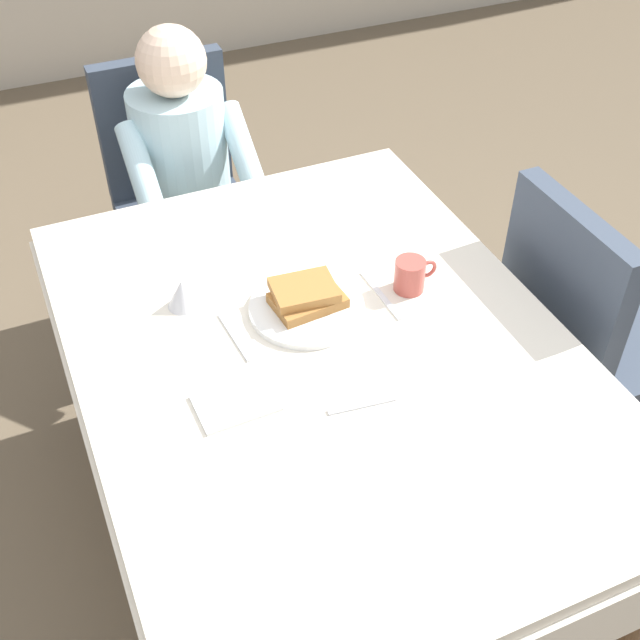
# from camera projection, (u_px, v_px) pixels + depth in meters

# --- Properties ---
(ground_plane) EXTENTS (14.00, 14.00, 0.00)m
(ground_plane) POSITION_uv_depth(u_px,v_px,m) (324.00, 532.00, 2.34)
(ground_plane) COLOR brown
(dining_table_main) EXTENTS (1.12, 1.52, 0.74)m
(dining_table_main) POSITION_uv_depth(u_px,v_px,m) (324.00, 375.00, 1.90)
(dining_table_main) COLOR silver
(dining_table_main) RESTS_ON ground
(chair_diner) EXTENTS (0.44, 0.45, 0.93)m
(chair_diner) POSITION_uv_depth(u_px,v_px,m) (177.00, 181.00, 2.77)
(chair_diner) COLOR #384251
(chair_diner) RESTS_ON ground
(diner_person) EXTENTS (0.40, 0.43, 1.12)m
(diner_person) POSITION_uv_depth(u_px,v_px,m) (186.00, 167.00, 2.57)
(diner_person) COLOR silver
(diner_person) RESTS_ON ground
(chair_right_side) EXTENTS (0.45, 0.44, 0.93)m
(chair_right_side) POSITION_uv_depth(u_px,v_px,m) (580.00, 326.00, 2.21)
(chair_right_side) COLOR #384251
(chair_right_side) RESTS_ON ground
(plate_breakfast) EXTENTS (0.28, 0.28, 0.02)m
(plate_breakfast) POSITION_uv_depth(u_px,v_px,m) (307.00, 308.00, 1.94)
(plate_breakfast) COLOR white
(plate_breakfast) RESTS_ON dining_table_main
(breakfast_stack) EXTENTS (0.18, 0.14, 0.05)m
(breakfast_stack) POSITION_uv_depth(u_px,v_px,m) (306.00, 296.00, 1.92)
(breakfast_stack) COLOR #A36B33
(breakfast_stack) RESTS_ON plate_breakfast
(cup_coffee) EXTENTS (0.11, 0.08, 0.08)m
(cup_coffee) POSITION_uv_depth(u_px,v_px,m) (411.00, 275.00, 1.98)
(cup_coffee) COLOR #B24C42
(cup_coffee) RESTS_ON dining_table_main
(syrup_pitcher) EXTENTS (0.08, 0.08, 0.07)m
(syrup_pitcher) POSITION_uv_depth(u_px,v_px,m) (183.00, 293.00, 1.93)
(syrup_pitcher) COLOR silver
(syrup_pitcher) RESTS_ON dining_table_main
(fork_left_of_plate) EXTENTS (0.03, 0.18, 0.00)m
(fork_left_of_plate) POSITION_uv_depth(u_px,v_px,m) (235.00, 337.00, 1.87)
(fork_left_of_plate) COLOR silver
(fork_left_of_plate) RESTS_ON dining_table_main
(knife_right_of_plate) EXTENTS (0.02, 0.20, 0.00)m
(knife_right_of_plate) POSITION_uv_depth(u_px,v_px,m) (381.00, 295.00, 1.98)
(knife_right_of_plate) COLOR silver
(knife_right_of_plate) RESTS_ON dining_table_main
(spoon_near_edge) EXTENTS (0.15, 0.03, 0.00)m
(spoon_near_edge) POSITION_uv_depth(u_px,v_px,m) (362.00, 405.00, 1.71)
(spoon_near_edge) COLOR silver
(spoon_near_edge) RESTS_ON dining_table_main
(napkin_folded) EXTENTS (0.17, 0.12, 0.01)m
(napkin_folded) POSITION_uv_depth(u_px,v_px,m) (236.00, 403.00, 1.71)
(napkin_folded) COLOR white
(napkin_folded) RESTS_ON dining_table_main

